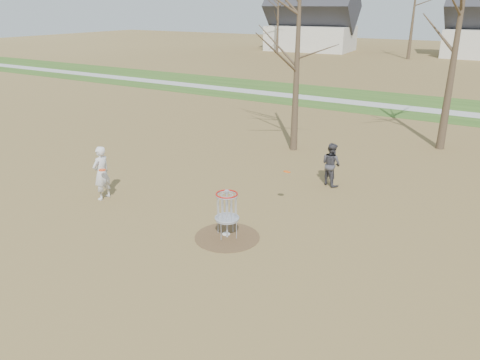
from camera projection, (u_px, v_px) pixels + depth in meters
The scene contains 10 objects.
ground at pixel (227, 237), 12.86m from camera, with size 160.00×160.00×0.00m, color brown.
green_band at pixel (406, 105), 29.64m from camera, with size 160.00×8.00×0.01m, color #2D5119.
footpath at pixel (403, 108), 28.84m from camera, with size 160.00×1.50×0.01m, color #9E9E99.
dirt_circle at pixel (227, 237), 12.86m from camera, with size 1.80×1.80×0.01m, color #47331E.
player_standing at pixel (101, 173), 15.10m from camera, with size 0.65×0.43×1.78m, color silver.
player_throwing at pixel (331, 164), 16.32m from camera, with size 0.74×0.58×1.53m, color #3C3A40.
disc_grounded at pixel (226, 234), 13.00m from camera, with size 0.22×0.22×0.02m, color silver.
discs_in_play at pixel (197, 171), 14.38m from camera, with size 5.41×2.76×0.18m.
disc_golf_basket at pixel (227, 207), 12.54m from camera, with size 0.64×0.64×1.35m.
bare_trees at pixel (478, 12), 38.70m from camera, with size 52.62×44.98×9.00m.
Camera 1 is at (6.27, -9.62, 6.02)m, focal length 35.00 mm.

